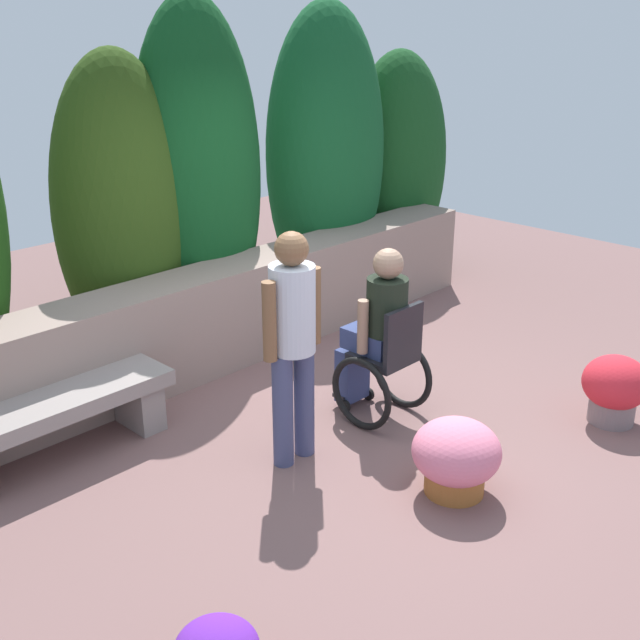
# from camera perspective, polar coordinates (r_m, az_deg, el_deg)

# --- Properties ---
(ground_plane) EXTENTS (12.36, 12.36, 0.00)m
(ground_plane) POSITION_cam_1_polar(r_m,az_deg,el_deg) (5.85, 1.66, -8.05)
(ground_plane) COLOR #7A5755
(stone_retaining_wall) EXTENTS (6.55, 0.50, 0.86)m
(stone_retaining_wall) POSITION_cam_1_polar(r_m,az_deg,el_deg) (6.74, -8.40, -0.09)
(stone_retaining_wall) COLOR gray
(stone_retaining_wall) RESTS_ON ground
(hedge_backdrop) EXTENTS (7.66, 1.03, 3.08)m
(hedge_backdrop) POSITION_cam_1_polar(r_m,az_deg,el_deg) (7.09, -10.25, 9.41)
(hedge_backdrop) COLOR #0F3B16
(hedge_backdrop) RESTS_ON ground
(stone_bench) EXTENTS (1.68, 0.45, 0.47)m
(stone_bench) POSITION_cam_1_polar(r_m,az_deg,el_deg) (5.65, -18.61, -6.70)
(stone_bench) COLOR gray
(stone_bench) RESTS_ON ground
(person_in_wheelchair) EXTENTS (0.53, 0.66, 1.33)m
(person_in_wheelchair) POSITION_cam_1_polar(r_m,az_deg,el_deg) (5.82, 4.35, -1.44)
(person_in_wheelchair) COLOR black
(person_in_wheelchair) RESTS_ON ground
(person_standing_companion) EXTENTS (0.49, 0.30, 1.61)m
(person_standing_companion) POSITION_cam_1_polar(r_m,az_deg,el_deg) (5.12, -1.99, -1.02)
(person_standing_companion) COLOR #424870
(person_standing_companion) RESTS_ON ground
(flower_pot_terracotta_by_wall) EXTENTS (0.57, 0.57, 0.50)m
(flower_pot_terracotta_by_wall) POSITION_cam_1_polar(r_m,az_deg,el_deg) (5.12, 9.79, -9.68)
(flower_pot_terracotta_by_wall) COLOR #A6622C
(flower_pot_terracotta_by_wall) RESTS_ON ground
(flower_pot_red_accent) EXTENTS (0.49, 0.49, 0.52)m
(flower_pot_red_accent) POSITION_cam_1_polar(r_m,az_deg,el_deg) (6.25, 20.51, -4.61)
(flower_pot_red_accent) COLOR gray
(flower_pot_red_accent) RESTS_ON ground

